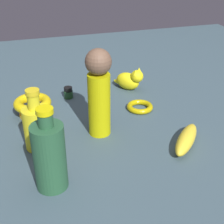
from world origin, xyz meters
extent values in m
plane|color=#384C56|center=(0.00, 0.00, 0.00)|extent=(2.00, 2.00, 0.00)
cylinder|color=#B4B008|center=(-0.05, -0.03, 0.09)|extent=(0.07, 0.07, 0.19)
sphere|color=brown|center=(-0.05, -0.03, 0.22)|extent=(0.07, 0.07, 0.07)
torus|color=#B29D09|center=(0.12, 0.07, 0.01)|extent=(0.09, 0.09, 0.02)
cylinder|color=#1D4123|center=(-0.10, 0.23, 0.01)|extent=(0.03, 0.03, 0.03)
cylinder|color=gold|center=(-0.10, 0.23, 0.02)|extent=(0.03, 0.03, 0.00)
cylinder|color=black|center=(-0.10, 0.23, 0.03)|extent=(0.03, 0.03, 0.01)
ellipsoid|color=gold|center=(0.17, -0.16, 0.02)|extent=(0.14, 0.15, 0.04)
ellipsoid|color=yellow|center=(0.13, 0.24, 0.03)|extent=(0.10, 0.11, 0.06)
sphere|color=yellow|center=(0.16, 0.21, 0.06)|extent=(0.05, 0.05, 0.05)
cone|color=yellow|center=(0.17, 0.22, 0.08)|extent=(0.02, 0.02, 0.02)
cone|color=yellow|center=(0.15, 0.20, 0.08)|extent=(0.02, 0.02, 0.02)
ellipsoid|color=yellow|center=(0.11, 0.27, 0.02)|extent=(0.04, 0.04, 0.02)
cylinder|color=yellow|center=(-0.23, 0.13, 0.01)|extent=(0.09, 0.09, 0.01)
torus|color=gold|center=(-0.23, 0.13, 0.04)|extent=(0.12, 0.12, 0.03)
cylinder|color=#245032|center=(-0.21, -0.22, 0.08)|extent=(0.07, 0.07, 0.16)
cylinder|color=#245032|center=(-0.21, -0.22, 0.18)|extent=(0.03, 0.03, 0.03)
cylinder|color=#D4C20A|center=(-0.21, -0.22, 0.20)|extent=(0.04, 0.04, 0.01)
cylinder|color=yellow|center=(-0.23, -0.05, 0.06)|extent=(0.07, 0.07, 0.12)
cylinder|color=yellow|center=(-0.23, -0.05, 0.14)|extent=(0.03, 0.03, 0.04)
cylinder|color=gold|center=(-0.23, -0.05, 0.17)|extent=(0.04, 0.04, 0.01)
camera|label=1|loc=(-0.25, -0.83, 0.53)|focal=52.77mm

